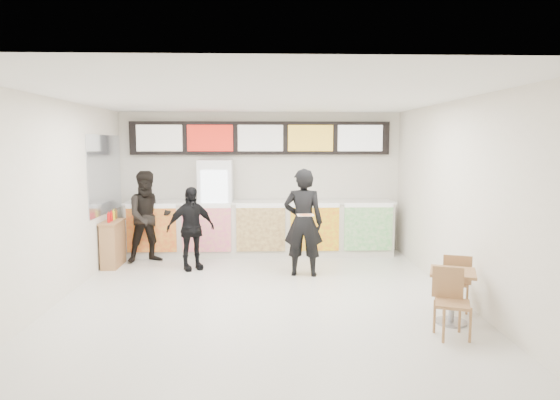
{
  "coord_description": "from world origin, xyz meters",
  "views": [
    {
      "loc": [
        0.03,
        -7.26,
        2.35
      ],
      "look_at": [
        0.34,
        1.2,
        1.38
      ],
      "focal_mm": 32.0,
      "sensor_mm": 36.0,
      "label": 1
    }
  ],
  "objects_px": {
    "drinks_fridge": "(216,208)",
    "customer_left": "(149,217)",
    "customer_mid": "(191,228)",
    "cafe_table": "(452,287)",
    "service_counter": "(261,228)",
    "condiment_ledge": "(113,243)",
    "customer_main": "(303,222)"
  },
  "relations": [
    {
      "from": "customer_left",
      "to": "cafe_table",
      "type": "height_order",
      "value": "customer_left"
    },
    {
      "from": "customer_left",
      "to": "condiment_ledge",
      "type": "distance_m",
      "value": 0.83
    },
    {
      "from": "customer_left",
      "to": "customer_mid",
      "type": "bearing_deg",
      "value": -58.81
    },
    {
      "from": "drinks_fridge",
      "to": "customer_main",
      "type": "relative_size",
      "value": 1.05
    },
    {
      "from": "customer_left",
      "to": "customer_mid",
      "type": "height_order",
      "value": "customer_left"
    },
    {
      "from": "condiment_ledge",
      "to": "drinks_fridge",
      "type": "bearing_deg",
      "value": 25.61
    },
    {
      "from": "service_counter",
      "to": "customer_mid",
      "type": "relative_size",
      "value": 3.59
    },
    {
      "from": "customer_main",
      "to": "customer_left",
      "type": "height_order",
      "value": "customer_main"
    },
    {
      "from": "customer_main",
      "to": "customer_mid",
      "type": "relative_size",
      "value": 1.23
    },
    {
      "from": "customer_left",
      "to": "cafe_table",
      "type": "bearing_deg",
      "value": -60.78
    },
    {
      "from": "customer_main",
      "to": "cafe_table",
      "type": "relative_size",
      "value": 1.3
    },
    {
      "from": "drinks_fridge",
      "to": "condiment_ledge",
      "type": "height_order",
      "value": "drinks_fridge"
    },
    {
      "from": "condiment_ledge",
      "to": "customer_mid",
      "type": "bearing_deg",
      "value": -11.24
    },
    {
      "from": "drinks_fridge",
      "to": "customer_mid",
      "type": "relative_size",
      "value": 1.29
    },
    {
      "from": "condiment_ledge",
      "to": "customer_left",
      "type": "bearing_deg",
      "value": 29.53
    },
    {
      "from": "customer_left",
      "to": "cafe_table",
      "type": "distance_m",
      "value": 5.93
    },
    {
      "from": "drinks_fridge",
      "to": "customer_left",
      "type": "bearing_deg",
      "value": -156.36
    },
    {
      "from": "customer_mid",
      "to": "cafe_table",
      "type": "height_order",
      "value": "customer_mid"
    },
    {
      "from": "cafe_table",
      "to": "service_counter",
      "type": "bearing_deg",
      "value": 141.69
    },
    {
      "from": "drinks_fridge",
      "to": "customer_main",
      "type": "xyz_separation_m",
      "value": [
        1.69,
        -1.69,
        -0.05
      ]
    },
    {
      "from": "service_counter",
      "to": "drinks_fridge",
      "type": "bearing_deg",
      "value": 179.01
    },
    {
      "from": "drinks_fridge",
      "to": "cafe_table",
      "type": "relative_size",
      "value": 1.36
    },
    {
      "from": "customer_mid",
      "to": "condiment_ledge",
      "type": "bearing_deg",
      "value": 142.09
    },
    {
      "from": "customer_left",
      "to": "customer_mid",
      "type": "xyz_separation_m",
      "value": [
        0.92,
        -0.65,
        -0.13
      ]
    },
    {
      "from": "cafe_table",
      "to": "condiment_ledge",
      "type": "distance_m",
      "value": 6.23
    },
    {
      "from": "service_counter",
      "to": "customer_left",
      "type": "distance_m",
      "value": 2.3
    },
    {
      "from": "drinks_fridge",
      "to": "customer_left",
      "type": "xyz_separation_m",
      "value": [
        -1.28,
        -0.56,
        -0.1
      ]
    },
    {
      "from": "service_counter",
      "to": "customer_main",
      "type": "relative_size",
      "value": 2.91
    },
    {
      "from": "customer_main",
      "to": "customer_left",
      "type": "distance_m",
      "value": 3.17
    },
    {
      "from": "customer_left",
      "to": "service_counter",
      "type": "bearing_deg",
      "value": -9.76
    },
    {
      "from": "service_counter",
      "to": "customer_mid",
      "type": "height_order",
      "value": "customer_mid"
    },
    {
      "from": "customer_left",
      "to": "condiment_ledge",
      "type": "height_order",
      "value": "customer_left"
    }
  ]
}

